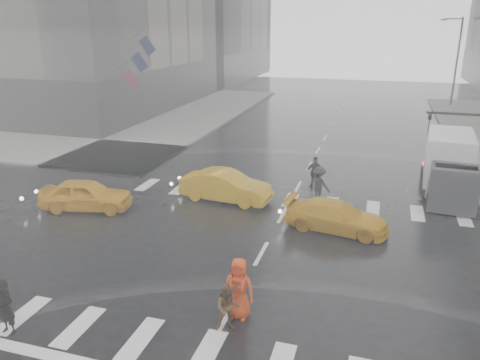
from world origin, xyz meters
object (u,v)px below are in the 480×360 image
(taxi_mid, at_px, (226,186))
(pedestrian_brown, at_px, (228,307))
(box_truck, at_px, (449,165))
(taxi_front, at_px, (86,195))
(pedestrian_orange, at_px, (239,288))

(taxi_mid, bearing_deg, pedestrian_brown, -155.30)
(box_truck, bearing_deg, taxi_front, -153.27)
(pedestrian_orange, distance_m, taxi_front, 11.28)
(taxi_mid, bearing_deg, pedestrian_orange, -153.30)
(pedestrian_brown, xyz_separation_m, pedestrian_orange, (0.13, 0.69, 0.24))
(pedestrian_brown, relative_size, taxi_mid, 0.32)
(pedestrian_brown, height_order, taxi_front, pedestrian_brown)
(taxi_mid, relative_size, box_truck, 0.78)
(pedestrian_brown, relative_size, taxi_front, 0.34)
(pedestrian_brown, bearing_deg, taxi_front, 124.70)
(taxi_front, bearing_deg, taxi_mid, -76.64)
(box_truck, bearing_deg, taxi_mid, -155.70)
(pedestrian_orange, distance_m, taxi_mid, 9.80)
(taxi_front, relative_size, taxi_mid, 0.94)
(pedestrian_orange, height_order, taxi_mid, pedestrian_orange)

